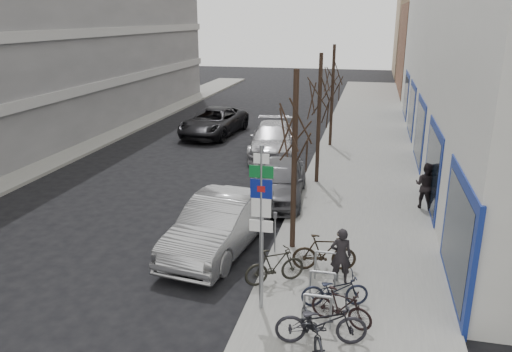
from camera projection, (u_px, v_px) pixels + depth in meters
The scene contains 25 objects.
ground at pixel (169, 300), 12.64m from camera, with size 120.00×120.00×0.00m, color black.
sidewalk_east at pixel (362, 186), 20.92m from camera, with size 5.00×70.00×0.15m, color slate.
sidewalk_west at pixel (37, 163), 24.27m from camera, with size 3.00×70.00×0.15m, color slate.
brick_building_far at pixel (468, 49), 45.71m from camera, with size 12.00×14.00×8.00m, color brown.
tan_building_far at pixel (452, 37), 59.37m from camera, with size 13.00×12.00×9.00m, color #937A5B.
highway_sign_pole at pixel (261, 219), 11.36m from camera, with size 0.55×0.10×4.20m.
bike_rack at pixel (322, 283), 12.18m from camera, with size 0.66×2.26×0.83m.
tree_near at pixel (295, 119), 14.07m from camera, with size 1.80×1.80×5.50m.
tree_mid at pixel (320, 88), 20.10m from camera, with size 1.80×1.80×5.50m.
tree_far at pixel (333, 72), 26.13m from camera, with size 1.80×1.80×5.50m.
meter_front at pixel (275, 228), 14.68m from camera, with size 0.10×0.08×1.27m.
meter_mid at pixel (301, 174), 19.78m from camera, with size 0.10×0.08×1.27m.
meter_back at pixel (317, 141), 24.88m from camera, with size 0.10×0.08×1.27m.
bike_near_left at pixel (313, 325), 10.50m from camera, with size 0.52×1.71×1.05m, color black.
bike_near_right at pixel (341, 307), 11.28m from camera, with size 0.45×1.50×0.91m, color black.
bike_mid_curb at pixel (335, 287), 12.01m from camera, with size 0.50×1.64×1.00m, color black.
bike_mid_inner at pixel (275, 265), 13.04m from camera, with size 0.50×1.68×1.02m, color black.
bike_far_curb at pixel (321, 319), 10.58m from camera, with size 0.60×1.97×1.20m, color black.
bike_far_inner at pixel (324, 252), 13.70m from camera, with size 0.53×1.78×1.08m, color black.
parked_car_front at pixel (219, 224), 15.13m from camera, with size 1.79×5.14×1.69m, color #A2A3A8.
parked_car_mid at pixel (280, 181), 19.30m from camera, with size 1.90×4.72×1.61m, color #4D4C51.
parked_car_back at pixel (272, 139), 25.78m from camera, with size 2.24×5.52×1.60m, color #B1B1B6.
lane_car at pixel (214, 122), 30.02m from camera, with size 2.69×5.84×1.62m, color black.
pedestrian_near at pixel (341, 256), 13.01m from camera, with size 0.56×0.37×1.53m, color black.
pedestrian_far at pixel (426, 185), 18.11m from camera, with size 0.64×0.43×1.74m, color black.
Camera 1 is at (4.66, -10.28, 6.87)m, focal length 35.00 mm.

